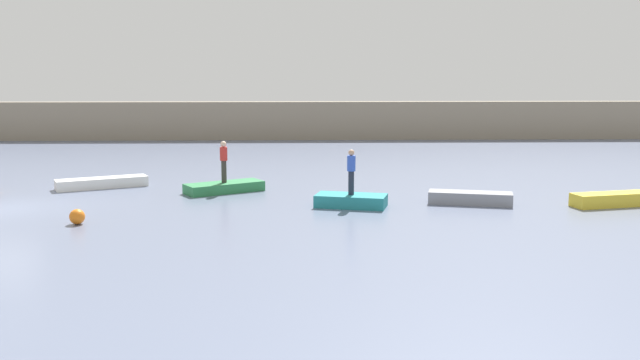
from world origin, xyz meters
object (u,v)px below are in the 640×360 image
Objects in this scene: rowboat_white at (102,183)px; mooring_buoy at (77,217)px; person_blue_shirt at (351,170)px; rowboat_teal at (351,201)px; rowboat_grey at (470,198)px; rowboat_green at (224,187)px; rowboat_yellow at (621,199)px; person_red_shirt at (224,159)px.

rowboat_white is 7.62m from mooring_buoy.
mooring_buoy is at bearing -163.39° from person_blue_shirt.
rowboat_grey is at bearing 19.98° from rowboat_teal.
rowboat_grey is 4.86m from person_blue_shirt.
person_blue_shirt is (5.19, -3.40, 1.23)m from rowboat_green.
rowboat_yellow reaches higher than rowboat_white.
rowboat_teal is 1.54× the size of person_blue_shirt.
rowboat_teal is at bearing -48.87° from rowboat_white.
rowboat_white is at bearing 171.09° from rowboat_teal.
mooring_buoy is (-9.50, -2.83, 0.03)m from rowboat_teal.
rowboat_grey reaches higher than rowboat_green.
person_blue_shirt reaches higher than person_red_shirt.
person_blue_shirt is at bearing 167.00° from rowboat_yellow.
person_red_shirt is at bearing 149.52° from rowboat_green.
mooring_buoy is at bearing -153.13° from rowboat_grey.
rowboat_grey is 1.85× the size of person_blue_shirt.
rowboat_white is 11.77m from person_blue_shirt.
rowboat_yellow is 20.11m from mooring_buoy.
person_blue_shirt is at bearing 16.61° from mooring_buoy.
rowboat_green is 6.20m from rowboat_teal.
rowboat_teal is at bearing -33.28° from person_red_shirt.
rowboat_teal is 4.71m from rowboat_grey.
rowboat_white is at bearing 154.61° from rowboat_yellow.
rowboat_green is at bearing 146.72° from person_blue_shirt.
person_red_shirt is at bearing 154.77° from rowboat_yellow.
person_blue_shirt reaches higher than rowboat_grey.
rowboat_white is 1.18× the size of rowboat_green.
rowboat_green is 10.31m from rowboat_grey.
person_blue_shirt is at bearing 0.00° from rowboat_teal.
rowboat_yellow is at bearing 14.47° from rowboat_teal.
person_red_shirt is (5.54, -1.28, 1.19)m from rowboat_white.
rowboat_yellow is at bearing 9.16° from rowboat_grey.
rowboat_yellow reaches higher than rowboat_green.
rowboat_green is at bearing 0.00° from person_red_shirt.
person_red_shirt is (-5.19, 3.40, -0.02)m from person_blue_shirt.
rowboat_teal is 0.83× the size of rowboat_grey.
person_blue_shirt is at bearing -33.28° from person_red_shirt.
person_red_shirt is at bearing 177.15° from rowboat_grey.
rowboat_teal is at bearing 16.61° from mooring_buoy.
rowboat_teal is 1.20m from person_blue_shirt.
rowboat_white is at bearing 156.39° from person_blue_shirt.
rowboat_yellow is 2.29× the size of person_blue_shirt.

